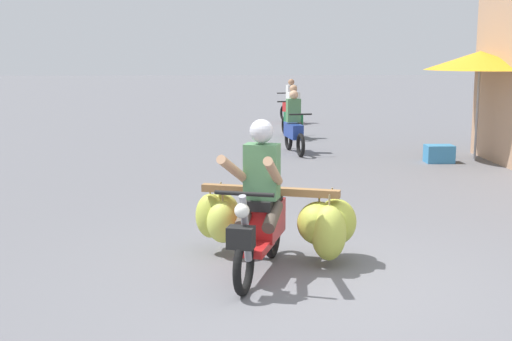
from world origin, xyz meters
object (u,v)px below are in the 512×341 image
object	(u,v)px
motorbike_distant_ahead_right	(291,105)
motorbike_distant_far_ahead	(294,128)
motorbike_distant_ahead_left	(293,117)
produce_crate	(439,154)
motorbike_main_loaded	(279,217)
market_umbrella_near_shop	(480,61)

from	to	relation	value
motorbike_distant_ahead_right	motorbike_distant_far_ahead	xyz separation A→B (m)	(-0.49, -6.47, 0.00)
motorbike_distant_ahead_left	produce_crate	xyz separation A→B (m)	(2.65, -4.09, -0.39)
motorbike_distant_ahead_left	motorbike_distant_far_ahead	world-z (taller)	same
motorbike_distant_ahead_right	motorbike_main_loaded	bearing A→B (deg)	-95.41
motorbike_distant_ahead_left	motorbike_distant_ahead_right	size ratio (longest dim) A/B	1.01
motorbike_main_loaded	motorbike_distant_ahead_right	xyz separation A→B (m)	(1.37, 14.45, 0.06)
motorbike_distant_ahead_right	produce_crate	distance (m)	8.26
motorbike_main_loaded	motorbike_distant_ahead_left	size ratio (longest dim) A/B	1.26
motorbike_main_loaded	produce_crate	bearing A→B (deg)	60.27
produce_crate	motorbike_distant_ahead_right	bearing A→B (deg)	106.71
motorbike_main_loaded	market_umbrella_near_shop	bearing A→B (deg)	56.05
motorbike_main_loaded	motorbike_distant_far_ahead	size ratio (longest dim) A/B	1.24
market_umbrella_near_shop	motorbike_distant_ahead_left	bearing A→B (deg)	132.11
motorbike_main_loaded	motorbike_distant_ahead_right	distance (m)	14.52
market_umbrella_near_shop	motorbike_distant_ahead_right	bearing A→B (deg)	112.69
motorbike_main_loaded	produce_crate	distance (m)	7.55
produce_crate	motorbike_main_loaded	bearing A→B (deg)	-119.73
motorbike_distant_ahead_left	produce_crate	size ratio (longest dim) A/B	2.85
motorbike_distant_far_ahead	motorbike_main_loaded	bearing A→B (deg)	-96.27
motorbike_distant_far_ahead	produce_crate	world-z (taller)	motorbike_distant_far_ahead
motorbike_distant_ahead_right	market_umbrella_near_shop	world-z (taller)	market_umbrella_near_shop
motorbike_distant_far_ahead	market_umbrella_near_shop	xyz separation A→B (m)	(3.69, -1.19, 1.50)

